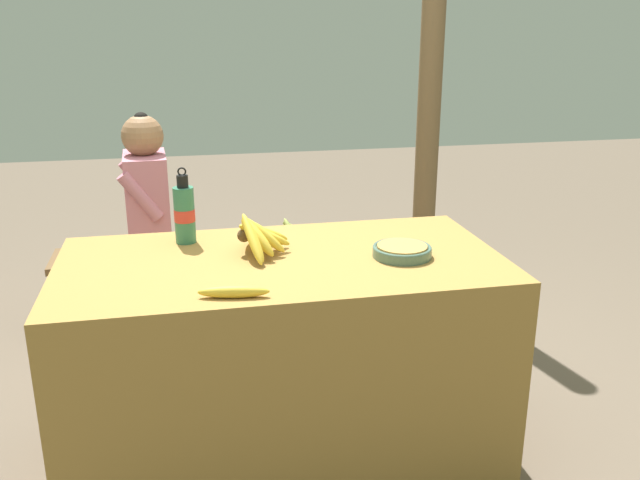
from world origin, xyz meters
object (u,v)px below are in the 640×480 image
(water_bottle, at_px, (184,213))
(banana_bunch_green, at_px, (292,231))
(serving_bowl, at_px, (402,250))
(support_post_far, at_px, (431,78))
(loose_banana_front, at_px, (234,292))
(wooden_bench, at_px, (206,261))
(seated_vendor, at_px, (139,210))
(banana_bunch_ripe, at_px, (256,234))

(water_bottle, bearing_deg, banana_bunch_green, 60.75)
(serving_bowl, bearing_deg, support_post_far, 66.99)
(loose_banana_front, xyz_separation_m, support_post_far, (1.28, 1.87, 0.44))
(serving_bowl, distance_m, water_bottle, 0.79)
(wooden_bench, xyz_separation_m, seated_vendor, (-0.31, -0.03, 0.30))
(water_bottle, bearing_deg, loose_banana_front, -77.22)
(serving_bowl, distance_m, loose_banana_front, 0.64)
(banana_bunch_green, bearing_deg, support_post_far, 21.65)
(serving_bowl, xyz_separation_m, loose_banana_front, (-0.59, -0.24, -0.00))
(water_bottle, distance_m, wooden_bench, 1.12)
(water_bottle, relative_size, support_post_far, 0.11)
(serving_bowl, height_order, support_post_far, support_post_far)
(banana_bunch_ripe, relative_size, serving_bowl, 1.55)
(banana_bunch_green, bearing_deg, banana_bunch_ripe, -105.08)
(serving_bowl, height_order, wooden_bench, serving_bowl)
(loose_banana_front, bearing_deg, wooden_bench, 91.24)
(water_bottle, height_order, loose_banana_front, water_bottle)
(seated_vendor, xyz_separation_m, banana_bunch_green, (0.76, 0.03, -0.17))
(serving_bowl, bearing_deg, banana_bunch_green, 97.55)
(seated_vendor, distance_m, banana_bunch_green, 0.78)
(banana_bunch_ripe, distance_m, support_post_far, 1.94)
(water_bottle, bearing_deg, banana_bunch_ripe, -37.31)
(water_bottle, height_order, seated_vendor, seated_vendor)
(seated_vendor, bearing_deg, water_bottle, 100.15)
(loose_banana_front, bearing_deg, banana_bunch_green, 74.59)
(banana_bunch_green, relative_size, support_post_far, 0.12)
(water_bottle, xyz_separation_m, support_post_far, (1.41, 1.32, 0.35))
(seated_vendor, bearing_deg, banana_bunch_ripe, 109.15)
(seated_vendor, relative_size, support_post_far, 0.46)
(banana_bunch_ripe, xyz_separation_m, seated_vendor, (-0.45, 1.12, -0.20))
(wooden_bench, distance_m, banana_bunch_green, 0.47)
(seated_vendor, bearing_deg, serving_bowl, 123.93)
(banana_bunch_ripe, bearing_deg, support_post_far, 51.93)
(wooden_bench, bearing_deg, banana_bunch_green, -0.03)
(banana_bunch_green, bearing_deg, water_bottle, -119.25)
(banana_bunch_ripe, height_order, support_post_far, support_post_far)
(seated_vendor, height_order, banana_bunch_green, seated_vendor)
(banana_bunch_ripe, bearing_deg, wooden_bench, 97.06)
(serving_bowl, height_order, water_bottle, water_bottle)
(water_bottle, distance_m, loose_banana_front, 0.57)
(serving_bowl, height_order, banana_bunch_green, serving_bowl)
(banana_bunch_green, bearing_deg, seated_vendor, -177.46)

